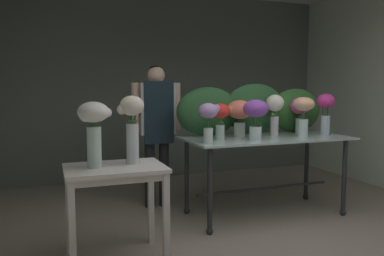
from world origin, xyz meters
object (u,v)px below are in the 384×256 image
at_px(florist, 157,120).
at_px(vase_violet_freesia, 256,113).
at_px(vase_lilac_dahlias, 209,117).
at_px(vase_fuchsia_stock, 300,110).
at_px(vase_peach_peonies, 304,110).
at_px(vase_magenta_snapdragons, 326,109).
at_px(side_table_white, 115,179).
at_px(vase_white_roses_tall, 94,126).
at_px(vase_ivory_hydrangea, 275,109).
at_px(vase_cream_lisianthus_tall, 132,123).
at_px(display_table_glass, 265,150).
at_px(vase_scarlet_lilies, 220,116).
at_px(vase_coral_roses, 239,113).

relative_size(florist, vase_violet_freesia, 4.00).
height_order(vase_lilac_dahlias, vase_fuchsia_stock, vase_fuchsia_stock).
xyz_separation_m(vase_violet_freesia, vase_lilac_dahlias, (-0.54, -0.03, -0.02)).
bearing_deg(vase_peach_peonies, vase_magenta_snapdragons, 11.28).
relative_size(side_table_white, florist, 0.47).
height_order(vase_magenta_snapdragons, vase_white_roses_tall, vase_magenta_snapdragons).
distance_m(vase_ivory_hydrangea, vase_peach_peonies, 0.31).
bearing_deg(vase_cream_lisianthus_tall, vase_ivory_hydrangea, 18.68).
distance_m(display_table_glass, vase_white_roses_tall, 2.02).
bearing_deg(vase_magenta_snapdragons, vase_peach_peonies, -168.72).
distance_m(vase_fuchsia_stock, vase_cream_lisianthus_tall, 2.21).
bearing_deg(display_table_glass, vase_fuchsia_stock, 13.61).
bearing_deg(side_table_white, vase_scarlet_lilies, 24.20).
relative_size(vase_fuchsia_stock, vase_cream_lisianthus_tall, 0.75).
relative_size(vase_coral_roses, vase_peach_peonies, 0.92).
xyz_separation_m(vase_magenta_snapdragons, vase_scarlet_lilies, (-1.31, 0.03, -0.05)).
bearing_deg(side_table_white, vase_violet_freesia, 14.18).
xyz_separation_m(vase_magenta_snapdragons, vase_peach_peonies, (-0.35, -0.07, 0.00)).
distance_m(vase_magenta_snapdragons, vase_fuchsia_stock, 0.28).
height_order(vase_ivory_hydrangea, vase_cream_lisianthus_tall, vase_cream_lisianthus_tall).
bearing_deg(vase_lilac_dahlias, side_table_white, -160.23).
bearing_deg(vase_coral_roses, vase_fuchsia_stock, 0.55).
xyz_separation_m(vase_magenta_snapdragons, vase_violet_freesia, (-0.97, -0.12, -0.02)).
xyz_separation_m(side_table_white, vase_magenta_snapdragons, (2.47, 0.50, 0.49)).
height_order(side_table_white, vase_ivory_hydrangea, vase_ivory_hydrangea).
bearing_deg(vase_violet_freesia, vase_peach_peonies, 4.41).
height_order(vase_coral_roses, vase_fuchsia_stock, vase_fuchsia_stock).
distance_m(side_table_white, vase_white_roses_tall, 0.47).
distance_m(vase_violet_freesia, vase_fuchsia_stock, 0.83).
bearing_deg(florist, vase_peach_peonies, -30.80).
xyz_separation_m(vase_ivory_hydrangea, vase_white_roses_tall, (-2.05, -0.65, -0.06)).
bearing_deg(vase_magenta_snapdragons, florist, 156.31).
distance_m(vase_violet_freesia, vase_lilac_dahlias, 0.54).
relative_size(vase_magenta_snapdragons, vase_white_roses_tall, 0.90).
bearing_deg(vase_fuchsia_stock, vase_violet_freesia, -157.38).
bearing_deg(vase_cream_lisianthus_tall, vase_fuchsia_stock, 16.91).
xyz_separation_m(vase_peach_peonies, vase_lilac_dahlias, (-1.16, -0.08, -0.03)).
bearing_deg(display_table_glass, vase_magenta_snapdragons, -5.74).
bearing_deg(vase_violet_freesia, display_table_glass, 39.15).
height_order(display_table_glass, side_table_white, display_table_glass).
relative_size(vase_magenta_snapdragons, vase_cream_lisianthus_tall, 0.83).
bearing_deg(vase_scarlet_lilies, vase_white_roses_tall, -158.39).
bearing_deg(vase_lilac_dahlias, vase_scarlet_lilies, 41.25).
bearing_deg(vase_coral_roses, vase_magenta_snapdragons, -11.11).
bearing_deg(vase_peach_peonies, vase_violet_freesia, -175.59).
xyz_separation_m(vase_ivory_hydrangea, vase_fuchsia_stock, (0.38, 0.06, -0.02)).
height_order(display_table_glass, vase_white_roses_tall, vase_white_roses_tall).
distance_m(florist, vase_cream_lisianthus_tall, 1.34).
bearing_deg(display_table_glass, vase_coral_roses, 155.23).
distance_m(vase_scarlet_lilies, vase_fuchsia_stock, 1.12).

